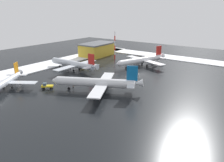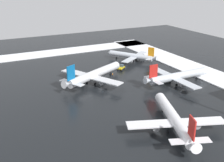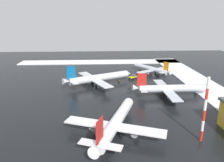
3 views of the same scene
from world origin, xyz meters
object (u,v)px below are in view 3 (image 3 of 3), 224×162
(airplane_far_rear, at_px, (171,89))
(pushback_tug, at_px, (133,77))
(airplane_parked_portside, at_px, (151,69))
(antenna_mast, at_px, (205,110))
(airplane_parked_starboard, at_px, (116,122))
(airplane_foreground_jet, at_px, (98,78))
(ground_crew_near_tug, at_px, (119,81))
(ground_crew_beside_wing, at_px, (93,82))

(airplane_far_rear, relative_size, pushback_tug, 6.86)
(airplane_parked_portside, relative_size, antenna_mast, 1.44)
(airplane_parked_starboard, distance_m, pushback_tug, 57.68)
(airplane_parked_starboard, height_order, pushback_tug, airplane_parked_starboard)
(airplane_far_rear, distance_m, pushback_tug, 29.61)
(airplane_foreground_jet, bearing_deg, airplane_far_rear, -55.90)
(airplane_parked_starboard, relative_size, pushback_tug, 6.77)
(airplane_parked_portside, bearing_deg, ground_crew_near_tug, 97.25)
(airplane_far_rear, bearing_deg, ground_crew_beside_wing, 149.66)
(airplane_parked_starboard, distance_m, ground_crew_near_tug, 49.60)
(antenna_mast, bearing_deg, airplane_far_rear, -4.04)
(pushback_tug, xyz_separation_m, ground_crew_beside_wing, (-7.98, 21.42, -0.31))
(airplane_foreground_jet, distance_m, ground_crew_beside_wing, 4.31)
(airplane_parked_portside, distance_m, airplane_far_rear, 37.64)
(antenna_mast, bearing_deg, airplane_parked_portside, -2.07)
(pushback_tug, bearing_deg, airplane_foreground_jet, 169.05)
(airplane_foreground_jet, relative_size, antenna_mast, 1.91)
(ground_crew_near_tug, bearing_deg, airplane_foreground_jet, 29.26)
(ground_crew_near_tug, bearing_deg, pushback_tug, -127.26)
(airplane_far_rear, xyz_separation_m, antenna_mast, (-34.51, 2.44, 5.62))
(airplane_parked_starboard, height_order, airplane_far_rear, airplane_parked_starboard)
(ground_crew_beside_wing, bearing_deg, ground_crew_near_tug, -95.43)
(airplane_far_rear, bearing_deg, antenna_mast, -94.78)
(airplane_far_rear, bearing_deg, pushback_tug, 113.31)
(airplane_foreground_jet, distance_m, airplane_parked_starboard, 46.57)
(airplane_foreground_jet, height_order, airplane_parked_portside, airplane_foreground_jet)
(airplane_parked_portside, distance_m, antenna_mast, 72.45)
(airplane_parked_starboard, distance_m, antenna_mast, 24.02)
(ground_crew_near_tug, distance_m, antenna_mast, 58.04)
(airplane_parked_portside, relative_size, ground_crew_beside_wing, 15.12)
(airplane_far_rear, height_order, antenna_mast, antenna_mast)
(ground_crew_near_tug, bearing_deg, airplane_parked_portside, -126.45)
(airplane_foreground_jet, bearing_deg, airplane_parked_starboard, -110.00)
(pushback_tug, bearing_deg, antenna_mast, -120.05)
(airplane_parked_starboard, distance_m, airplane_far_rear, 38.52)
(airplane_foreground_jet, height_order, airplane_far_rear, airplane_foreground_jet)
(airplane_parked_starboard, xyz_separation_m, pushback_tug, (56.12, -13.15, -2.14))
(airplane_far_rear, height_order, ground_crew_beside_wing, airplane_far_rear)
(airplane_parked_starboard, relative_size, ground_crew_beside_wing, 19.65)
(airplane_parked_starboard, bearing_deg, airplane_foreground_jet, 27.35)
(ground_crew_near_tug, xyz_separation_m, ground_crew_beside_wing, (-1.14, 13.22, 0.00))
(airplane_far_rear, relative_size, ground_crew_near_tug, 19.91)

